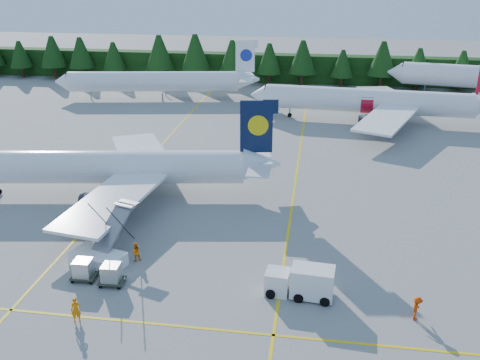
# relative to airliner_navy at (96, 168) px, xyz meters

# --- Properties ---
(ground) EXTENTS (320.00, 320.00, 0.00)m
(ground) POSITION_rel_airliner_navy_xyz_m (15.96, -15.92, -3.28)
(ground) COLOR gray
(ground) RESTS_ON ground
(taxi_stripe_a) EXTENTS (0.25, 120.00, 0.01)m
(taxi_stripe_a) POSITION_rel_airliner_navy_xyz_m (1.96, 4.08, -3.27)
(taxi_stripe_a) COLOR yellow
(taxi_stripe_a) RESTS_ON ground
(taxi_stripe_b) EXTENTS (0.25, 120.00, 0.01)m
(taxi_stripe_b) POSITION_rel_airliner_navy_xyz_m (21.96, 4.08, -3.27)
(taxi_stripe_b) COLOR yellow
(taxi_stripe_b) RESTS_ON ground
(taxi_stripe_cross) EXTENTS (80.00, 0.25, 0.01)m
(taxi_stripe_cross) POSITION_rel_airliner_navy_xyz_m (15.96, -21.92, -3.27)
(taxi_stripe_cross) COLOR yellow
(taxi_stripe_cross) RESTS_ON ground
(treeline_hedge) EXTENTS (220.00, 4.00, 6.00)m
(treeline_hedge) POSITION_rel_airliner_navy_xyz_m (15.96, 66.08, -0.28)
(treeline_hedge) COLOR black
(treeline_hedge) RESTS_ON ground
(airliner_navy) EXTENTS (37.37, 30.54, 10.91)m
(airliner_navy) POSITION_rel_airliner_navy_xyz_m (0.00, 0.00, 0.00)
(airliner_navy) COLOR white
(airliner_navy) RESTS_ON ground
(airliner_red) EXTENTS (39.66, 32.54, 11.53)m
(airliner_red) POSITION_rel_airliner_navy_xyz_m (31.44, 35.56, 0.19)
(airliner_red) COLOR white
(airliner_red) RESTS_ON ground
(airliner_far_left) EXTENTS (38.11, 9.39, 11.14)m
(airliner_far_left) POSITION_rel_airliner_navy_xyz_m (-8.52, 45.67, 0.21)
(airliner_far_left) COLOR white
(airliner_far_left) RESTS_ON ground
(airstairs) EXTENTS (5.19, 7.05, 4.21)m
(airstairs) POSITION_rel_airliner_navy_xyz_m (6.11, -14.36, -2.36)
(airstairs) COLOR white
(airstairs) RESTS_ON ground
(service_truck) EXTENTS (5.49, 2.39, 2.58)m
(service_truck) POSITION_rel_airliner_navy_xyz_m (23.54, -16.67, -2.00)
(service_truck) COLOR white
(service_truck) RESTS_ON ground
(uld_pair) EXTENTS (4.63, 1.98, 1.54)m
(uld_pair) POSITION_rel_airliner_navy_xyz_m (7.02, -17.26, -2.24)
(uld_pair) COLOR #323728
(uld_pair) RESTS_ON ground
(crew_a) EXTENTS (0.84, 0.68, 1.99)m
(crew_a) POSITION_rel_airliner_navy_xyz_m (7.54, -22.46, -2.29)
(crew_a) COLOR orange
(crew_a) RESTS_ON ground
(crew_b) EXTENTS (1.08, 1.03, 1.76)m
(crew_b) POSITION_rel_airliner_navy_xyz_m (8.98, -13.46, -2.40)
(crew_b) COLOR orange
(crew_b) RESTS_ON ground
(crew_c) EXTENTS (0.79, 0.94, 1.92)m
(crew_c) POSITION_rel_airliner_navy_xyz_m (32.17, -18.53, -2.32)
(crew_c) COLOR #D63804
(crew_c) RESTS_ON ground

